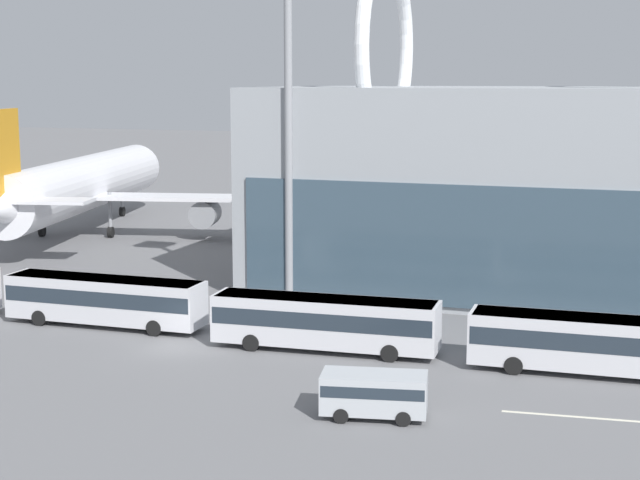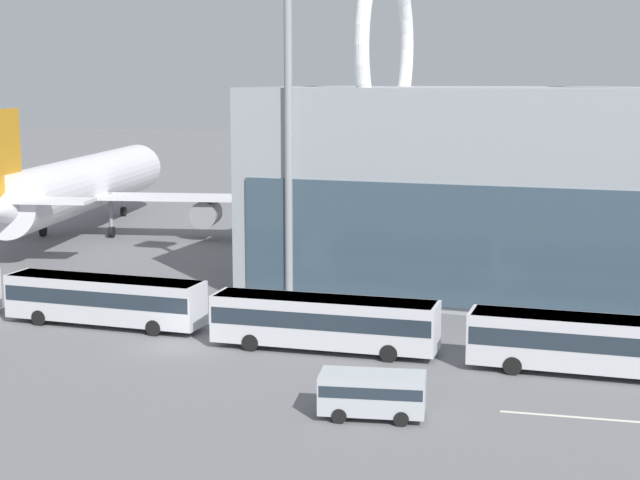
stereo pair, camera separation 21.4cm
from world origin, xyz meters
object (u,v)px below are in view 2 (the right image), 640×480
(airliner_at_gate_near, at_px, (79,186))
(shuttle_bus_3, at_px, (594,342))
(service_van_foreground, at_px, (372,392))
(floodlight_mast, at_px, (288,54))
(shuttle_bus_1, at_px, (105,298))
(shuttle_bus_2, at_px, (324,320))

(airliner_at_gate_near, relative_size, shuttle_bus_3, 3.52)
(service_van_foreground, relative_size, floodlight_mast, 0.22)
(airliner_at_gate_near, height_order, floodlight_mast, floodlight_mast)
(shuttle_bus_1, relative_size, shuttle_bus_2, 0.99)
(floodlight_mast, bearing_deg, shuttle_bus_1, -131.01)
(airliner_at_gate_near, relative_size, shuttle_bus_2, 3.51)
(airliner_at_gate_near, height_order, shuttle_bus_1, airliner_at_gate_near)
(shuttle_bus_1, distance_m, service_van_foreground, 23.42)
(airliner_at_gate_near, bearing_deg, shuttle_bus_3, -134.26)
(service_van_foreground, bearing_deg, airliner_at_gate_near, 124.56)
(airliner_at_gate_near, xyz_separation_m, service_van_foreground, (42.37, -42.05, -3.73))
(shuttle_bus_1, distance_m, floodlight_mast, 20.26)
(shuttle_bus_3, bearing_deg, airliner_at_gate_near, 146.65)
(shuttle_bus_3, distance_m, service_van_foreground, 13.72)
(shuttle_bus_2, distance_m, service_van_foreground, 11.49)
(shuttle_bus_2, bearing_deg, floodlight_mast, 116.88)
(floodlight_mast, bearing_deg, service_van_foreground, -60.09)
(floodlight_mast, bearing_deg, airliner_at_gate_near, 145.12)
(shuttle_bus_2, bearing_deg, shuttle_bus_1, 173.42)
(shuttle_bus_1, distance_m, shuttle_bus_2, 15.03)
(shuttle_bus_2, bearing_deg, airliner_at_gate_near, 135.77)
(shuttle_bus_2, distance_m, shuttle_bus_3, 15.00)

